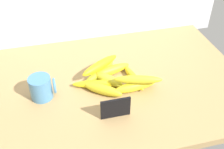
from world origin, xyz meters
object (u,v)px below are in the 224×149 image
Objects in this scene: banana_2 at (103,90)px; banana_8 at (138,79)px; banana_3 at (99,73)px; banana_1 at (96,84)px; banana_6 at (134,78)px; banana_0 at (136,86)px; chalkboard_sign at (116,109)px; banana_4 at (111,70)px; banana_5 at (108,80)px; coffee_mug at (41,88)px; banana_7 at (100,65)px.

banana_2 is 14.55cm from banana_8.
banana_1 is at bearing -109.93° from banana_3.
banana_6 is 0.90× the size of banana_8.
banana_0 is 16.27cm from banana_1.
chalkboard_sign is at bearing -137.10° from banana_8.
banana_0 reaches higher than banana_1.
chalkboard_sign reaches higher than banana_4.
banana_6 is at bearing 81.10° from banana_0.
banana_5 is at bearing 176.11° from banana_6.
banana_7 is at bearing 17.59° from coffee_mug.
banana_0 is at bearing -7.94° from coffee_mug.
chalkboard_sign reaches higher than banana_2.
banana_3 is at bearing 16.89° from coffee_mug.
banana_7 is at bearing 82.98° from banana_2.
banana_7 is (0.81, 0.58, 3.63)cm from banana_3.
banana_1 is 8.87cm from banana_7.
banana_5 is at bearing -66.63° from banana_3.
coffee_mug reaches higher than banana_0.
banana_8 reaches higher than banana_2.
banana_5 reaches higher than banana_1.
banana_0 is 18.02cm from banana_7.
chalkboard_sign is at bearing -94.75° from banana_5.
banana_0 is at bearing -98.90° from banana_6.
banana_7 reaches higher than banana_1.
coffee_mug is 26.98cm from banana_5.
banana_1 is 1.06× the size of banana_4.
banana_0 is 0.93× the size of banana_1.
chalkboard_sign is at bearing -99.83° from banana_4.
banana_4 is at bearing 41.62° from banana_1.
banana_3 is 1.08× the size of banana_8.
chalkboard_sign is at bearing -89.58° from banana_7.
banana_4 is 1.22× the size of banana_5.
chalkboard_sign is 0.56× the size of banana_7.
banana_5 is at bearing 85.25° from chalkboard_sign.
banana_6 is (0.92, 5.85, -0.52)cm from banana_0.
banana_8 reaches higher than banana_1.
coffee_mug is 24.08cm from banana_2.
banana_2 is at bearing 97.17° from chalkboard_sign.
coffee_mug reaches higher than banana_7.
banana_3 is (2.46, 6.79, 0.06)cm from banana_1.
banana_8 is at bearing -45.07° from banana_3.
coffee_mug is 0.49× the size of banana_3.
chalkboard_sign is at bearing -79.02° from banana_1.
banana_0 is at bearing 123.03° from banana_8.
banana_0 is 12.15cm from banana_5.
coffee_mug reaches higher than banana_5.
banana_3 is at bearing 134.93° from banana_8.
banana_4 is at bearing 120.75° from banana_8.
banana_7 reaches higher than banana_6.
coffee_mug reaches higher than banana_2.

